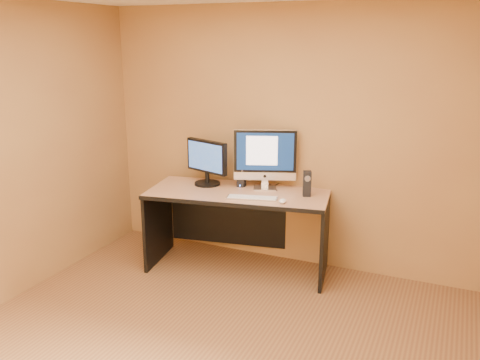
# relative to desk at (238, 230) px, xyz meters

# --- Properties ---
(walls) EXTENTS (4.00, 4.00, 2.60)m
(walls) POSITION_rel_desk_xyz_m (0.39, -1.58, 0.89)
(walls) COLOR olive
(walls) RESTS_ON ground
(desk) EXTENTS (1.86, 1.05, 0.81)m
(desk) POSITION_rel_desk_xyz_m (0.00, 0.00, 0.00)
(desk) COLOR #AD7A56
(desk) RESTS_ON ground
(imac) EXTENTS (0.67, 0.44, 0.60)m
(imac) POSITION_rel_desk_xyz_m (0.20, 0.21, 0.71)
(imac) COLOR silver
(imac) RESTS_ON desk
(second_monitor) EXTENTS (0.58, 0.41, 0.46)m
(second_monitor) POSITION_rel_desk_xyz_m (-0.39, 0.10, 0.64)
(second_monitor) COLOR black
(second_monitor) RESTS_ON desk
(speaker_left) EXTENTS (0.08, 0.08, 0.24)m
(speaker_left) POSITION_rel_desk_xyz_m (-0.04, 0.18, 0.53)
(speaker_left) COLOR black
(speaker_left) RESTS_ON desk
(speaker_right) EXTENTS (0.10, 0.10, 0.24)m
(speaker_right) POSITION_rel_desk_xyz_m (0.66, 0.13, 0.53)
(speaker_right) COLOR black
(speaker_right) RESTS_ON desk
(keyboard) EXTENTS (0.49, 0.24, 0.02)m
(keyboard) POSITION_rel_desk_xyz_m (0.21, -0.16, 0.42)
(keyboard) COLOR #B8B8BD
(keyboard) RESTS_ON desk
(mouse) EXTENTS (0.08, 0.12, 0.04)m
(mouse) POSITION_rel_desk_xyz_m (0.52, -0.16, 0.43)
(mouse) COLOR white
(mouse) RESTS_ON desk
(cable_a) EXTENTS (0.16, 0.20, 0.01)m
(cable_a) POSITION_rel_desk_xyz_m (0.27, 0.27, 0.41)
(cable_a) COLOR black
(cable_a) RESTS_ON desk
(cable_b) EXTENTS (0.02, 0.20, 0.01)m
(cable_b) POSITION_rel_desk_xyz_m (0.27, 0.32, 0.41)
(cable_b) COLOR black
(cable_b) RESTS_ON desk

